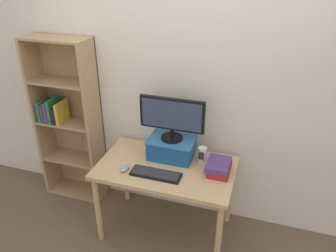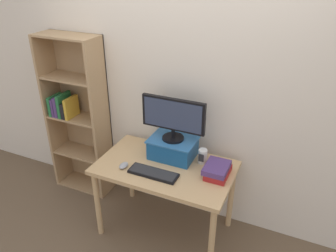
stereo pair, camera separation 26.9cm
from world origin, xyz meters
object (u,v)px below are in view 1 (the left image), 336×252
(riser_box, at_px, (171,147))
(keyboard, at_px, (156,174))
(book_stack, at_px, (219,167))
(desk_speaker, at_px, (202,154))
(bookshelf_unit, at_px, (68,120))
(computer_mouse, at_px, (124,168))
(desk, at_px, (166,174))
(computer_monitor, at_px, (172,117))

(riser_box, height_order, keyboard, riser_box)
(keyboard, height_order, book_stack, book_stack)
(riser_box, distance_m, desk_speaker, 0.28)
(bookshelf_unit, relative_size, desk_speaker, 13.10)
(keyboard, relative_size, computer_mouse, 4.01)
(desk, relative_size, book_stack, 4.50)
(bookshelf_unit, relative_size, keyboard, 4.04)
(keyboard, height_order, computer_mouse, computer_mouse)
(keyboard, height_order, desk_speaker, desk_speaker)
(book_stack, bearing_deg, keyboard, -156.77)
(computer_monitor, distance_m, book_stack, 0.57)
(riser_box, bearing_deg, keyboard, -96.34)
(computer_monitor, bearing_deg, bookshelf_unit, 174.49)
(riser_box, bearing_deg, bookshelf_unit, 174.57)
(computer_mouse, xyz_separation_m, book_stack, (0.76, 0.22, 0.03))
(riser_box, height_order, desk_speaker, riser_box)
(computer_monitor, relative_size, desk_speaker, 4.38)
(computer_mouse, bearing_deg, desk_speaker, 30.33)
(desk, distance_m, book_stack, 0.47)
(desk, xyz_separation_m, computer_monitor, (-0.00, 0.17, 0.48))
(desk, height_order, computer_monitor, computer_monitor)
(riser_box, relative_size, computer_mouse, 3.91)
(riser_box, bearing_deg, desk, -89.02)
(bookshelf_unit, relative_size, computer_monitor, 2.99)
(desk, distance_m, bookshelf_unit, 1.18)
(computer_monitor, bearing_deg, desk, -89.01)
(desk_speaker, bearing_deg, desk, -146.20)
(computer_monitor, xyz_separation_m, computer_mouse, (-0.31, -0.33, -0.37))
(computer_mouse, bearing_deg, riser_box, 46.65)
(desk, bearing_deg, book_stack, 7.42)
(riser_box, height_order, book_stack, riser_box)
(keyboard, xyz_separation_m, computer_mouse, (-0.28, -0.01, 0.01))
(riser_box, relative_size, keyboard, 0.97)
(desk_speaker, bearing_deg, book_stack, -36.19)
(book_stack, distance_m, desk_speaker, 0.21)
(riser_box, bearing_deg, computer_monitor, -90.00)
(riser_box, xyz_separation_m, computer_monitor, (0.00, -0.00, 0.30))
(computer_monitor, relative_size, keyboard, 1.35)
(desk, relative_size, computer_mouse, 11.22)
(computer_monitor, height_order, book_stack, computer_monitor)
(book_stack, relative_size, desk_speaker, 2.01)
(riser_box, xyz_separation_m, book_stack, (0.45, -0.11, -0.05))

